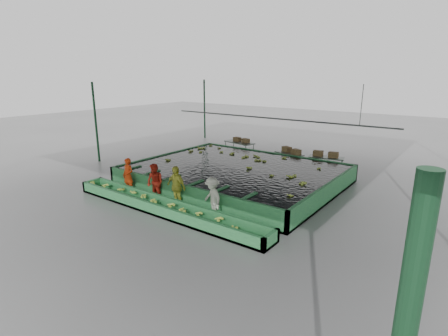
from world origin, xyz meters
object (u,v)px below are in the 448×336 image
Objects in this scene: packing_table_left at (239,149)px; box_stack_right at (325,157)px; packing_table_mid at (289,160)px; box_stack_left at (241,142)px; worker_a at (128,176)px; flotation_tank at (236,174)px; sorting_trough at (164,207)px; worker_c at (176,187)px; worker_d at (212,198)px; box_stack_mid at (291,153)px; worker_b at (155,182)px; packing_table_right at (326,164)px.

packing_table_left is 1.55× the size of box_stack_right.
packing_table_left is 4.03m from packing_table_mid.
worker_a is at bearing -90.18° from box_stack_left.
packing_table_left reaches higher than flotation_tank.
sorting_trough is 5.58× the size of worker_c.
sorting_trough is 10.82m from box_stack_left.
worker_a is 5.08m from worker_d.
box_stack_mid is at bearing 88.04° from worker_c.
worker_a is 0.99× the size of worker_b.
worker_c reaches higher than box_stack_right.
box_stack_mid is at bearing -7.23° from box_stack_left.
box_stack_left is at bearing 86.26° from worker_a.
packing_table_mid is (4.00, -0.49, -0.08)m from packing_table_left.
worker_c reaches higher than worker_d.
worker_d is (1.95, 0.00, -0.07)m from worker_c.
sorting_trough is at bearing -72.99° from box_stack_left.
packing_table_left is at bearing 122.41° from flotation_tank.
worker_a reaches higher than box_stack_left.
packing_table_left is (-0.07, 9.43, -0.34)m from worker_a.
worker_b is 0.92× the size of packing_table_mid.
sorting_trough is (0.00, -5.10, -0.20)m from flotation_tank.
worker_b is at bearing -103.52° from box_stack_mid.
worker_a is at bearing -123.86° from box_stack_right.
worker_b is (1.84, 0.00, 0.01)m from worker_a.
box_stack_mid is at bearing 74.77° from worker_b.
worker_c is (3.13, 0.00, 0.06)m from worker_a.
box_stack_right is (6.09, -0.41, -0.10)m from box_stack_left.
sorting_trough is at bearing -17.65° from worker_a.
worker_a reaches higher than packing_table_right.
worker_a is at bearing -155.85° from worker_d.
flotation_tank is 6.08× the size of worker_d.
packing_table_mid is at bearing -176.40° from packing_table_right.
box_stack_left is 0.90× the size of box_stack_right.
worker_b is 9.19m from packing_table_mid.
box_stack_right is at bearing 58.70° from flotation_tank.
worker_d is (5.08, 0.00, -0.01)m from worker_a.
box_stack_right is at bearing -2.90° from packing_table_left.
packing_table_mid is at bearing 121.48° from worker_d.
box_stack_left is at bearing 142.09° from worker_d.
packing_table_mid is (-1.15, 8.93, -0.41)m from worker_d.
sorting_trough is at bearing -106.85° from packing_table_right.
box_stack_right is at bearing 107.67° from worker_d.
worker_a reaches higher than box_stack_mid.
flotation_tank is at bearing -121.30° from box_stack_right.
packing_table_left is at bearing 177.10° from box_stack_right.
packing_table_mid is 2.25m from packing_table_right.
packing_table_right is (6.18, 9.08, -0.39)m from worker_a.
packing_table_left is at bearing 174.28° from box_stack_mid.
worker_a is 9.53m from box_stack_left.
worker_d is 1.31× the size of box_stack_left.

